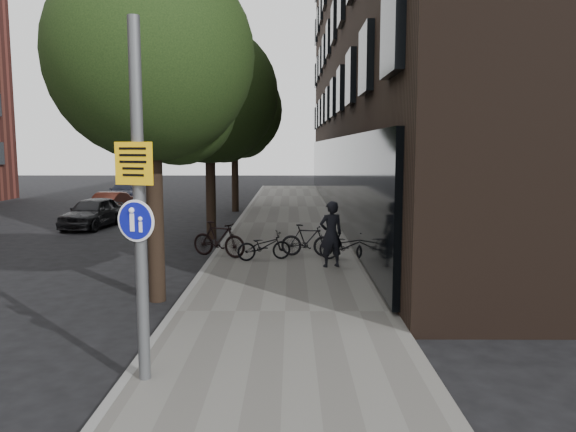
{
  "coord_description": "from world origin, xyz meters",
  "views": [
    {
      "loc": [
        0.37,
        -7.64,
        3.4
      ],
      "look_at": [
        0.31,
        3.74,
        2.0
      ],
      "focal_mm": 35.0,
      "sensor_mm": 36.0,
      "label": 1
    }
  ],
  "objects_px": {
    "parked_bike_facade_near": "(347,246)",
    "parked_car_near": "(93,212)",
    "signpost": "(139,202)",
    "pedestrian": "(331,234)"
  },
  "relations": [
    {
      "from": "parked_bike_facade_near",
      "to": "pedestrian",
      "type": "bearing_deg",
      "value": 166.16
    },
    {
      "from": "signpost",
      "to": "pedestrian",
      "type": "height_order",
      "value": "signpost"
    },
    {
      "from": "pedestrian",
      "to": "parked_bike_facade_near",
      "type": "xyz_separation_m",
      "value": [
        0.53,
        0.86,
        -0.47
      ]
    },
    {
      "from": "signpost",
      "to": "pedestrian",
      "type": "relative_size",
      "value": 2.76
    },
    {
      "from": "signpost",
      "to": "parked_car_near",
      "type": "bearing_deg",
      "value": 131.08
    },
    {
      "from": "signpost",
      "to": "parked_car_near",
      "type": "relative_size",
      "value": 1.31
    },
    {
      "from": "parked_bike_facade_near",
      "to": "parked_car_near",
      "type": "xyz_separation_m",
      "value": [
        -10.03,
        7.46,
        0.09
      ]
    },
    {
      "from": "parked_bike_facade_near",
      "to": "parked_car_near",
      "type": "height_order",
      "value": "parked_car_near"
    },
    {
      "from": "signpost",
      "to": "pedestrian",
      "type": "distance_m",
      "value": 8.35
    },
    {
      "from": "signpost",
      "to": "pedestrian",
      "type": "xyz_separation_m",
      "value": [
        3.18,
        7.55,
        -1.62
      ]
    }
  ]
}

